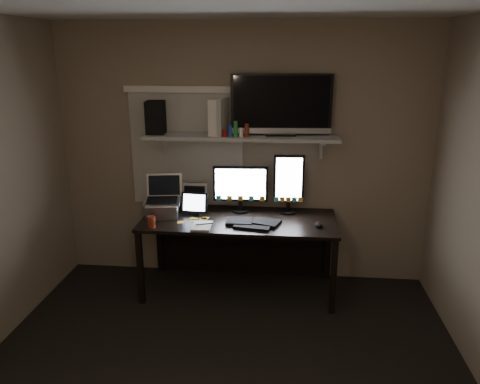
# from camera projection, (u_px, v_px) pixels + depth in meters

# --- Properties ---
(back_wall) EXTENTS (3.60, 0.00, 3.60)m
(back_wall) POSITION_uv_depth(u_px,v_px,m) (243.00, 155.00, 4.55)
(back_wall) COLOR gray
(back_wall) RESTS_ON floor
(window_blinds) EXTENTS (1.10, 0.02, 1.10)m
(window_blinds) POSITION_uv_depth(u_px,v_px,m) (187.00, 150.00, 4.57)
(window_blinds) COLOR beige
(window_blinds) RESTS_ON back_wall
(desk) EXTENTS (1.80, 0.75, 0.73)m
(desk) POSITION_uv_depth(u_px,v_px,m) (240.00, 232.00, 4.51)
(desk) COLOR black
(desk) RESTS_ON floor
(wall_shelf) EXTENTS (1.80, 0.35, 0.03)m
(wall_shelf) POSITION_uv_depth(u_px,v_px,m) (241.00, 137.00, 4.32)
(wall_shelf) COLOR #AAAAA5
(wall_shelf) RESTS_ON back_wall
(monitor_landscape) EXTENTS (0.53, 0.08, 0.46)m
(monitor_landscape) POSITION_uv_depth(u_px,v_px,m) (240.00, 189.00, 4.47)
(monitor_landscape) COLOR black
(monitor_landscape) RESTS_ON desk
(monitor_portrait) EXTENTS (0.29, 0.07, 0.58)m
(monitor_portrait) POSITION_uv_depth(u_px,v_px,m) (289.00, 184.00, 4.42)
(monitor_portrait) COLOR black
(monitor_portrait) RESTS_ON desk
(keyboard) EXTENTS (0.52, 0.27, 0.03)m
(keyboard) POSITION_uv_depth(u_px,v_px,m) (253.00, 222.00, 4.22)
(keyboard) COLOR black
(keyboard) RESTS_ON desk
(mouse) EXTENTS (0.09, 0.12, 0.04)m
(mouse) POSITION_uv_depth(u_px,v_px,m) (319.00, 225.00, 4.14)
(mouse) COLOR black
(mouse) RESTS_ON desk
(notepad) EXTENTS (0.17, 0.24, 0.01)m
(notepad) POSITION_uv_depth(u_px,v_px,m) (202.00, 226.00, 4.15)
(notepad) COLOR silver
(notepad) RESTS_ON desk
(tablet) EXTENTS (0.26, 0.12, 0.22)m
(tablet) POSITION_uv_depth(u_px,v_px,m) (195.00, 204.00, 4.42)
(tablet) COLOR black
(tablet) RESTS_ON desk
(file_sorter) EXTENTS (0.20, 0.09, 0.25)m
(file_sorter) POSITION_uv_depth(u_px,v_px,m) (195.00, 196.00, 4.59)
(file_sorter) COLOR black
(file_sorter) RESTS_ON desk
(laptop) EXTENTS (0.37, 0.32, 0.38)m
(laptop) POSITION_uv_depth(u_px,v_px,m) (162.00, 197.00, 4.36)
(laptop) COLOR silver
(laptop) RESTS_ON desk
(cup) EXTENTS (0.07, 0.07, 0.10)m
(cup) POSITION_uv_depth(u_px,v_px,m) (151.00, 222.00, 4.12)
(cup) COLOR maroon
(cup) RESTS_ON desk
(sticky_notes) EXTENTS (0.35, 0.29, 0.00)m
(sticky_notes) POSITION_uv_depth(u_px,v_px,m) (190.00, 221.00, 4.28)
(sticky_notes) COLOR gold
(sticky_notes) RESTS_ON desk
(tv) EXTENTS (0.93, 0.23, 0.55)m
(tv) POSITION_uv_depth(u_px,v_px,m) (281.00, 105.00, 4.23)
(tv) COLOR black
(tv) RESTS_ON wall_shelf
(game_console) EXTENTS (0.17, 0.29, 0.33)m
(game_console) POSITION_uv_depth(u_px,v_px,m) (219.00, 117.00, 4.31)
(game_console) COLOR silver
(game_console) RESTS_ON wall_shelf
(speaker) EXTENTS (0.18, 0.22, 0.30)m
(speaker) POSITION_uv_depth(u_px,v_px,m) (156.00, 117.00, 4.35)
(speaker) COLOR black
(speaker) RESTS_ON wall_shelf
(bottles) EXTENTS (0.23, 0.08, 0.14)m
(bottles) POSITION_uv_depth(u_px,v_px,m) (236.00, 129.00, 4.21)
(bottles) COLOR #A50F0C
(bottles) RESTS_ON wall_shelf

